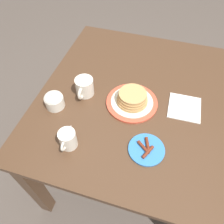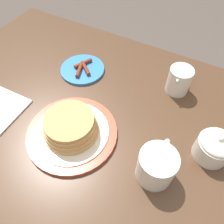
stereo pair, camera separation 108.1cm
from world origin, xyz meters
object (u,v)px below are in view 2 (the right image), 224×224
object	(u,v)px
side_plate_bacon	(83,69)
sugar_bowl	(214,147)
pancake_plate	(71,129)
creamer_pitcher	(179,80)
coffee_mug	(157,165)

from	to	relation	value
side_plate_bacon	sugar_bowl	distance (m)	0.51
pancake_plate	creamer_pitcher	xyz separation A→B (m)	(0.32, -0.21, 0.02)
coffee_mug	sugar_bowl	distance (m)	0.17
side_plate_bacon	sugar_bowl	xyz separation A→B (m)	(-0.12, -0.49, 0.04)
coffee_mug	creamer_pitcher	size ratio (longest dim) A/B	1.10
creamer_pitcher	sugar_bowl	distance (m)	0.25
side_plate_bacon	creamer_pitcher	bearing A→B (deg)	-78.02
pancake_plate	creamer_pitcher	world-z (taller)	creamer_pitcher
creamer_pitcher	side_plate_bacon	bearing A→B (deg)	101.98
coffee_mug	sugar_bowl	xyz separation A→B (m)	(0.12, -0.11, -0.01)
pancake_plate	sugar_bowl	size ratio (longest dim) A/B	2.79
creamer_pitcher	coffee_mug	bearing A→B (deg)	-171.76
coffee_mug	sugar_bowl	bearing A→B (deg)	-42.55
coffee_mug	creamer_pitcher	world-z (taller)	creamer_pitcher
side_plate_bacon	creamer_pitcher	world-z (taller)	creamer_pitcher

